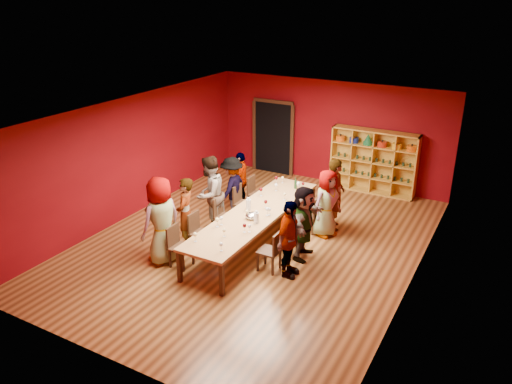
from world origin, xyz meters
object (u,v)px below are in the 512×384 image
spittoon_bowl (252,216)px  wine_bottle (295,184)px  person_right_2 (304,223)px  chair_person_left_4 (255,191)px  person_left_4 (241,180)px  shelving_unit (374,158)px  tasting_table (255,214)px  chair_person_right_1 (273,249)px  chair_person_right_2 (290,233)px  person_left_3 (232,188)px  person_right_3 (327,203)px  person_left_1 (186,214)px  person_right_1 (289,239)px  chair_person_left_0 (178,244)px  person_left_0 (161,221)px  person_left_2 (209,194)px  chair_person_left_2 (222,214)px  chair_person_right_4 (320,205)px  person_right_4 (336,194)px  chair_person_left_1 (198,230)px  chair_person_right_3 (312,212)px  chair_person_left_3 (241,201)px

spittoon_bowl → wine_bottle: wine_bottle is taller
person_right_2 → chair_person_left_4: bearing=45.1°
person_left_4 → shelving_unit: bearing=117.5°
chair_person_left_4 → tasting_table: bearing=-60.7°
chair_person_right_1 → chair_person_right_2: (0.00, 0.83, 0.00)m
person_left_3 → person_right_3: size_ratio=0.98×
person_left_1 → person_right_1: bearing=68.8°
tasting_table → person_right_3: 1.69m
chair_person_left_4 → person_right_3: size_ratio=0.55×
chair_person_left_0 → person_left_0: bearing=180.0°
person_left_0 → spittoon_bowl: (1.39, 1.34, -0.13)m
shelving_unit → person_left_1: 5.87m
shelving_unit → person_left_2: bearing=-121.8°
person_right_3 → chair_person_left_2: bearing=138.6°
chair_person_left_2 → chair_person_left_0: bearing=-90.0°
wine_bottle → chair_person_left_4: bearing=-173.9°
chair_person_left_4 → chair_person_right_4: same height
tasting_table → person_right_4: bearing=51.0°
chair_person_left_1 → person_left_4: person_left_4 is taller
person_left_2 → person_right_1: person_left_2 is taller
chair_person_left_0 → chair_person_left_4: 3.28m
person_right_1 → chair_person_right_3: person_right_1 is taller
chair_person_left_3 → chair_person_left_4: (0.00, 0.70, 0.00)m
person_left_3 → chair_person_right_2: (2.08, -1.00, -0.29)m
tasting_table → person_left_3: person_left_3 is taller
shelving_unit → chair_person_left_1: shelving_unit is taller
chair_person_right_3 → chair_person_right_4: 0.46m
chair_person_left_3 → chair_person_left_4: 0.70m
shelving_unit → chair_person_right_4: bearing=-100.1°
chair_person_right_1 → wine_bottle: (-0.73, 2.65, 0.36)m
shelving_unit → chair_person_right_1: (-0.49, -5.23, -0.49)m
person_right_3 → person_right_4: bearing=17.2°
chair_person_left_1 → person_left_3: person_left_3 is taller
person_left_3 → chair_person_left_4: bearing=157.5°
tasting_table → person_right_1: person_right_1 is taller
person_left_4 → chair_person_right_2: 2.82m
chair_person_left_2 → person_left_3: bearing=106.8°
spittoon_bowl → person_right_1: bearing=-26.8°
chair_person_left_2 → spittoon_bowl: bearing=-20.2°
chair_person_left_4 → wine_bottle: 1.16m
person_right_2 → person_left_2: bearing=80.8°
chair_person_left_3 → person_left_3: bearing=-180.0°
chair_person_right_1 → spittoon_bowl: 1.06m
chair_person_right_1 → person_right_3: 2.09m
person_right_3 → chair_person_right_4: size_ratio=1.80×
chair_person_left_2 → person_left_3: person_left_3 is taller
chair_person_left_1 → person_right_4: (2.20, 2.52, 0.37)m
chair_person_left_1 → chair_person_right_1: size_ratio=1.00×
tasting_table → person_left_1: person_left_1 is taller
shelving_unit → chair_person_right_1: 5.27m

